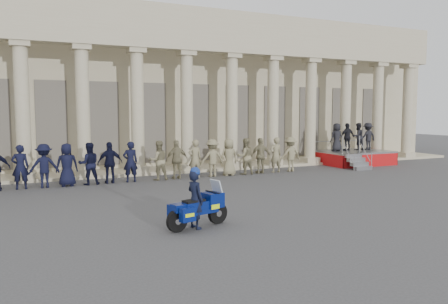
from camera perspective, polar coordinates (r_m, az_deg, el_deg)
ground at (r=15.37m, az=0.66°, el=-6.64°), size 90.00×90.00×0.00m
building at (r=29.11m, az=-11.83°, el=7.83°), size 40.00×12.50×9.00m
officer_rank at (r=19.79m, az=-18.62°, el=-1.53°), size 22.36×0.70×1.84m
reviewing_stand at (r=27.57m, az=16.75°, el=1.20°), size 4.07×3.94×2.49m
motorcycle at (r=12.07m, az=-3.35°, el=-7.30°), size 1.95×1.02×1.27m
rider at (r=11.94m, az=-3.78°, el=-5.99°), size 0.52×0.67×1.70m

